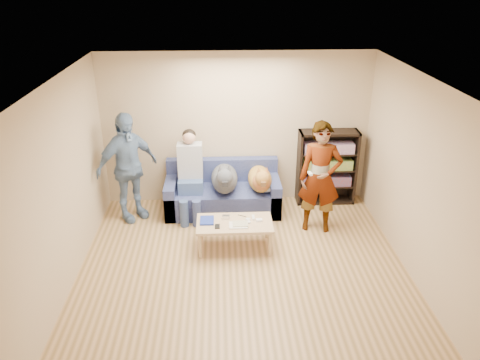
{
  "coord_description": "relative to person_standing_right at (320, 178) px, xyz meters",
  "views": [
    {
      "loc": [
        -0.29,
        -5.02,
        3.79
      ],
      "look_at": [
        0.0,
        1.2,
        0.95
      ],
      "focal_mm": 35.0,
      "sensor_mm": 36.0,
      "label": 1
    }
  ],
  "objects": [
    {
      "name": "pen_black",
      "position": [
        -1.2,
        -0.31,
        -0.45
      ],
      "size": [
        0.13,
        0.08,
        0.01
      ],
      "primitive_type": "cylinder",
      "rotation": [
        0.0,
        1.57,
        -0.52
      ],
      "color": "black",
      "rests_on": "coffee_table"
    },
    {
      "name": "person_standing_left",
      "position": [
        -2.98,
        0.5,
        0.02
      ],
      "size": [
        1.09,
        1.0,
        1.8
      ],
      "primitive_type": "imported",
      "rotation": [
        0.0,
        0.0,
        0.68
      ],
      "color": "#7195B5",
      "rests_on": "ground"
    },
    {
      "name": "controller_a",
      "position": [
        -1.04,
        -0.39,
        -0.44
      ],
      "size": [
        0.04,
        0.13,
        0.03
      ],
      "primitive_type": "cube",
      "color": "silver",
      "rests_on": "coffee_table"
    },
    {
      "name": "sofa",
      "position": [
        -1.48,
        0.72,
        -0.6
      ],
      "size": [
        1.9,
        0.85,
        0.82
      ],
      "color": "#515B93",
      "rests_on": "ground"
    },
    {
      "name": "magazine",
      "position": [
        -1.24,
        -0.57,
        -0.44
      ],
      "size": [
        0.22,
        0.17,
        0.01
      ],
      "primitive_type": "cube",
      "color": "#ADA98B",
      "rests_on": "coffee_table"
    },
    {
      "name": "wall_right",
      "position": [
        1.02,
        -1.38,
        0.42
      ],
      "size": [
        0.0,
        5.0,
        5.0
      ],
      "primitive_type": "plane",
      "rotation": [
        1.57,
        0.0,
        -1.57
      ],
      "color": "tan",
      "rests_on": "ground"
    },
    {
      "name": "blanket",
      "position": [
        -0.77,
        0.53,
        -0.38
      ],
      "size": [
        0.41,
        0.35,
        0.14
      ],
      "primitive_type": "ellipsoid",
      "color": "#B3B2B7",
      "rests_on": "sofa"
    },
    {
      "name": "headphone_cup_a",
      "position": [
        -1.12,
        -0.51,
        -0.45
      ],
      "size": [
        0.07,
        0.07,
        0.02
      ],
      "primitive_type": "cylinder",
      "color": "silver",
      "rests_on": "coffee_table"
    },
    {
      "name": "dog_tan",
      "position": [
        -0.86,
        0.55,
        -0.25
      ],
      "size": [
        0.39,
        1.15,
        0.56
      ],
      "color": "#B78638",
      "rests_on": "sofa"
    },
    {
      "name": "wallet",
      "position": [
        -1.57,
        -0.61,
        -0.45
      ],
      "size": [
        0.07,
        0.12,
        0.02
      ],
      "primitive_type": "cube",
      "color": "black",
      "rests_on": "coffee_table"
    },
    {
      "name": "ceiling",
      "position": [
        -1.23,
        -1.38,
        1.72
      ],
      "size": [
        5.0,
        5.0,
        0.0
      ],
      "primitive_type": "plane",
      "rotation": [
        3.14,
        0.0,
        0.0
      ],
      "color": "white",
      "rests_on": "ground"
    },
    {
      "name": "notebook_blue",
      "position": [
        -1.72,
        -0.44,
        -0.45
      ],
      "size": [
        0.2,
        0.26,
        0.03
      ],
      "primitive_type": "cube",
      "color": "navy",
      "rests_on": "coffee_table"
    },
    {
      "name": "person_seated",
      "position": [
        -2.0,
        0.59,
        -0.11
      ],
      "size": [
        0.4,
        0.73,
        1.47
      ],
      "color": "#455A98",
      "rests_on": "sofa"
    },
    {
      "name": "person_standing_right",
      "position": [
        0.0,
        0.0,
        0.0
      ],
      "size": [
        0.7,
        0.53,
        1.76
      ],
      "primitive_type": "imported",
      "rotation": [
        0.0,
        0.0,
        -0.18
      ],
      "color": "gray",
      "rests_on": "ground"
    },
    {
      "name": "controller_b",
      "position": [
        -0.96,
        -0.47,
        -0.44
      ],
      "size": [
        0.09,
        0.06,
        0.03
      ],
      "primitive_type": "cube",
      "color": "white",
      "rests_on": "coffee_table"
    },
    {
      "name": "wall_left",
      "position": [
        -3.48,
        -1.38,
        0.42
      ],
      "size": [
        0.0,
        5.0,
        5.0
      ],
      "primitive_type": "plane",
      "rotation": [
        1.57,
        0.0,
        1.57
      ],
      "color": "tan",
      "rests_on": "ground"
    },
    {
      "name": "papers",
      "position": [
        -1.27,
        -0.59,
        -0.45
      ],
      "size": [
        0.26,
        0.2,
        0.02
      ],
      "primitive_type": "cube",
      "color": "silver",
      "rests_on": "coffee_table"
    },
    {
      "name": "held_controller",
      "position": [
        -0.2,
        -0.2,
        0.16
      ],
      "size": [
        0.06,
        0.12,
        0.03
      ],
      "primitive_type": "cube",
      "rotation": [
        0.0,
        0.0,
        0.17
      ],
      "color": "white",
      "rests_on": "person_standing_right"
    },
    {
      "name": "camera_silver",
      "position": [
        -1.44,
        -0.37,
        -0.43
      ],
      "size": [
        0.11,
        0.06,
        0.05
      ],
      "primitive_type": "cube",
      "color": "silver",
      "rests_on": "coffee_table"
    },
    {
      "name": "headphone_cup_b",
      "position": [
        -1.12,
        -0.43,
        -0.45
      ],
      "size": [
        0.07,
        0.07,
        0.02
      ],
      "primitive_type": "cylinder",
      "color": "silver",
      "rests_on": "coffee_table"
    },
    {
      "name": "bookshelf",
      "position": [
        0.32,
        0.95,
        -0.2
      ],
      "size": [
        1.0,
        0.34,
        1.3
      ],
      "color": "black",
      "rests_on": "ground"
    },
    {
      "name": "pen_orange",
      "position": [
        -1.34,
        -0.65,
        -0.45
      ],
      "size": [
        0.13,
        0.06,
        0.01
      ],
      "primitive_type": "cylinder",
      "rotation": [
        0.0,
        1.57,
        0.35
      ],
      "color": "orange",
      "rests_on": "coffee_table"
    },
    {
      "name": "dog_gray",
      "position": [
        -1.45,
        0.55,
        -0.23
      ],
      "size": [
        0.43,
        1.26,
        0.63
      ],
      "color": "#4E5058",
      "rests_on": "sofa"
    },
    {
      "name": "wall_back",
      "position": [
        -1.23,
        1.12,
        0.42
      ],
      "size": [
        4.5,
        0.0,
        4.5
      ],
      "primitive_type": "plane",
      "rotation": [
        1.57,
        0.0,
        0.0
      ],
      "color": "tan",
      "rests_on": "ground"
    },
    {
      "name": "ground",
      "position": [
        -1.23,
        -1.38,
        -0.88
      ],
      "size": [
        5.0,
        5.0,
        0.0
      ],
      "primitive_type": "plane",
      "color": "olive",
      "rests_on": "ground"
    },
    {
      "name": "wall_front",
      "position": [
        -1.23,
        -3.88,
        0.42
      ],
      "size": [
        4.5,
        0.0,
        4.5
      ],
      "primitive_type": "plane",
      "rotation": [
        -1.57,
        0.0,
        0.0
      ],
      "color": "tan",
      "rests_on": "ground"
    },
    {
      "name": "coffee_table",
      "position": [
        -1.32,
        -0.49,
        -0.5
      ],
      "size": [
        1.1,
        0.6,
        0.42
      ],
      "color": "tan",
      "rests_on": "ground"
    }
  ]
}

